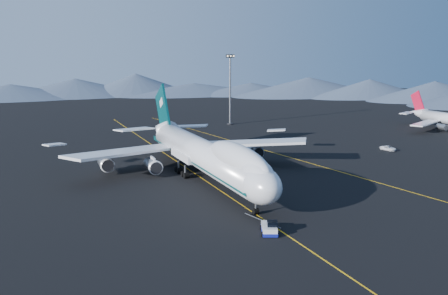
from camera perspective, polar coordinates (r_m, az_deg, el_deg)
name	(u,v)px	position (r m, az deg, el deg)	size (l,w,h in m)	color
ground	(203,179)	(110.63, -2.39, -3.64)	(500.00, 500.00, 0.00)	black
taxiway_line_main	(203,179)	(110.63, -2.39, -3.63)	(0.25, 220.00, 0.01)	#E7A70D
taxiway_line_side	(298,160)	(132.08, 8.41, -1.37)	(0.25, 200.00, 0.01)	#E7A70D
boeing_747	(203,153)	(109.37, -2.42, -0.68)	(59.62, 72.43, 19.37)	silver
pushback_tug	(269,229)	(78.54, 5.19, -9.25)	(3.91, 5.16, 2.01)	silver
service_van	(388,148)	(150.35, 18.27, -0.08)	(2.19, 4.75, 1.32)	white
floodlight_mast	(230,89)	(194.51, 0.70, 6.67)	(3.34, 2.51, 27.04)	black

